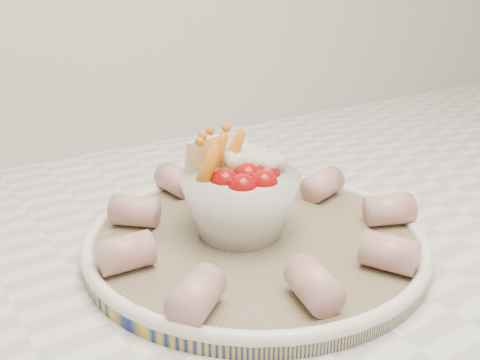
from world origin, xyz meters
TOP-DOWN VIEW (x-y plane):
  - serving_platter at (-0.18, 1.38)m, footprint 0.41×0.41m
  - veggie_bowl at (-0.19, 1.39)m, footprint 0.11×0.11m
  - cured_meat_rolls at (-0.18, 1.38)m, footprint 0.30×0.30m

SIDE VIEW (x-z plane):
  - serving_platter at x=-0.18m, z-range 0.92..0.94m
  - cured_meat_rolls at x=-0.18m, z-range 0.94..0.97m
  - veggie_bowl at x=-0.19m, z-range 0.92..1.02m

